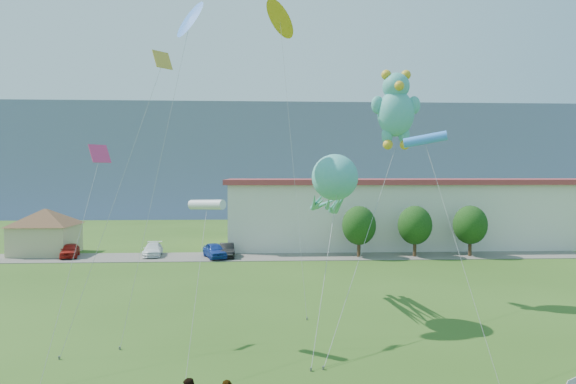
{
  "coord_description": "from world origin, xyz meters",
  "views": [
    {
      "loc": [
        -0.33,
        -19.48,
        8.81
      ],
      "look_at": [
        1.12,
        8.0,
        7.85
      ],
      "focal_mm": 32.0,
      "sensor_mm": 36.0,
      "label": 1
    }
  ],
  "objects": [
    {
      "name": "pavilion",
      "position": [
        -24.0,
        38.0,
        3.02
      ],
      "size": [
        9.2,
        9.2,
        5.0
      ],
      "color": "tan",
      "rests_on": "ground"
    },
    {
      "name": "parked_car_black",
      "position": [
        -3.96,
        34.81,
        0.77
      ],
      "size": [
        1.91,
        4.41,
        1.41
      ],
      "primitive_type": "imported",
      "rotation": [
        0.0,
        0.0,
        0.1
      ],
      "color": "black",
      "rests_on": "parking_strip"
    },
    {
      "name": "small_kite_cyan",
      "position": [
        8.22,
        6.77,
        10.53
      ],
      "size": [
        1.34,
        7.94,
        11.06
      ],
      "color": "#378AFB",
      "rests_on": "ground"
    },
    {
      "name": "tree_far",
      "position": [
        22.0,
        34.0,
        3.39
      ],
      "size": [
        3.6,
        3.6,
        5.47
      ],
      "color": "#3F2B19",
      "rests_on": "ground"
    },
    {
      "name": "hill_ridge",
      "position": [
        0.0,
        120.0,
        12.5
      ],
      "size": [
        160.0,
        50.0,
        25.0
      ],
      "primitive_type": "cube",
      "color": "slate",
      "rests_on": "ground"
    },
    {
      "name": "small_kite_yellow",
      "position": [
        -6.39,
        9.26,
        13.22
      ],
      "size": [
        4.78,
        5.45,
        15.67
      ],
      "color": "gold",
      "rests_on": "ground"
    },
    {
      "name": "tree_mid",
      "position": [
        16.0,
        34.0,
        3.39
      ],
      "size": [
        3.6,
        3.6,
        5.47
      ],
      "color": "#3F2B19",
      "rests_on": "ground"
    },
    {
      "name": "small_kite_blue",
      "position": [
        -4.72,
        12.26,
        17.83
      ],
      "size": [
        3.73,
        6.78,
        18.97
      ],
      "color": "blue",
      "rests_on": "ground"
    },
    {
      "name": "small_kite_white",
      "position": [
        -3.11,
        6.87,
        7.19
      ],
      "size": [
        0.59,
        7.48,
        7.69
      ],
      "color": "silver",
      "rests_on": "ground"
    },
    {
      "name": "small_kite_orange",
      "position": [
        1.15,
        18.48,
        19.7
      ],
      "size": [
        2.28,
        8.32,
        20.94
      ],
      "color": "gold",
      "rests_on": "ground"
    },
    {
      "name": "parked_car_white",
      "position": [
        -11.93,
        35.89,
        0.73
      ],
      "size": [
        2.36,
        4.8,
        1.34
      ],
      "primitive_type": "imported",
      "rotation": [
        0.0,
        0.0,
        0.11
      ],
      "color": "white",
      "rests_on": "parking_strip"
    },
    {
      "name": "teddy_bear_kite",
      "position": [
        9.07,
        15.93,
        13.45
      ],
      "size": [
        8.39,
        13.9,
        16.06
      ],
      "color": "teal",
      "rests_on": "ground"
    },
    {
      "name": "small_kite_pink",
      "position": [
        -9.13,
        8.13,
        8.81
      ],
      "size": [
        1.29,
        7.99,
        10.36
      ],
      "color": "#E13269",
      "rests_on": "ground"
    },
    {
      "name": "parked_car_blue",
      "position": [
        -5.18,
        34.19,
        0.83
      ],
      "size": [
        3.17,
        4.83,
        1.53
      ],
      "primitive_type": "imported",
      "rotation": [
        0.0,
        0.0,
        0.33
      ],
      "color": "#1B3A98",
      "rests_on": "parking_strip"
    },
    {
      "name": "tree_near",
      "position": [
        10.0,
        34.0,
        3.39
      ],
      "size": [
        3.6,
        3.6,
        5.47
      ],
      "color": "#3F2B19",
      "rests_on": "ground"
    },
    {
      "name": "parking_strip",
      "position": [
        0.0,
        35.0,
        0.03
      ],
      "size": [
        70.0,
        6.0,
        0.06
      ],
      "primitive_type": "cube",
      "color": "#59544C",
      "rests_on": "ground"
    },
    {
      "name": "warehouse",
      "position": [
        26.0,
        44.0,
        4.12
      ],
      "size": [
        61.0,
        15.0,
        8.2
      ],
      "color": "beige",
      "rests_on": "ground"
    },
    {
      "name": "octopus_kite",
      "position": [
        4.14,
        12.44,
        7.98
      ],
      "size": [
        3.7,
        14.5,
        10.03
      ],
      "color": "teal",
      "rests_on": "ground"
    },
    {
      "name": "parked_car_red",
      "position": [
        -20.47,
        35.43,
        0.78
      ],
      "size": [
        2.63,
        4.52,
        1.45
      ],
      "primitive_type": "imported",
      "rotation": [
        0.0,
        0.0,
        0.23
      ],
      "color": "#B11C15",
      "rests_on": "parking_strip"
    }
  ]
}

